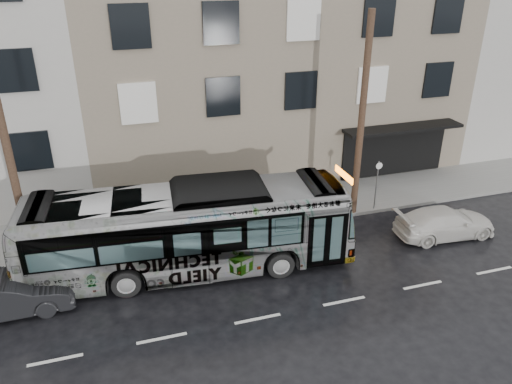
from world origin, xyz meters
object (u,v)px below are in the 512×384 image
Objects in this scene: utility_pole_front at (362,119)px; dark_sedan at (6,296)px; utility_pole_rear at (8,154)px; white_sedan at (445,222)px; sign_post at (376,185)px; bus at (189,230)px.

dark_sedan is at bearing -168.34° from utility_pole_front.
utility_pole_rear is 2.05× the size of white_sedan.
utility_pole_front reaches higher than dark_sedan.
sign_post is 9.45m from bus.
utility_pole_rear is 3.75× the size of sign_post.
sign_post is 0.55× the size of white_sedan.
bus is at bearing -165.00° from utility_pole_front.
utility_pole_front is 3.75× the size of sign_post.
utility_pole_rear is (-14.00, 0.00, 0.00)m from utility_pole_front.
bus is at bearing -83.76° from dark_sedan.
white_sedan is at bearing -9.80° from utility_pole_rear.
sign_post is at bearing -71.65° from bus.
utility_pole_rear is at bearing 180.00° from sign_post.
bus is at bearing 89.46° from white_sedan.
bus reaches higher than white_sedan.
bus is 2.85× the size of dark_sedan.
utility_pole_front and utility_pole_rear have the same top height.
utility_pole_front is 0.73× the size of bus.
white_sedan is at bearing -45.58° from utility_pole_front.
bus is (-9.19, -2.17, 0.37)m from sign_post.
utility_pole_rear is 15.46m from sign_post.
dark_sedan is at bearing 102.41° from bus.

